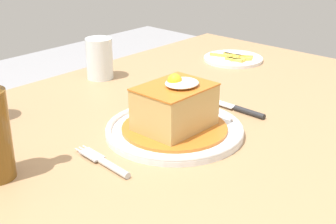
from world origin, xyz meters
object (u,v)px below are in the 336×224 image
object	(u,v)px
fork	(106,163)
side_plate_fries	(233,59)
main_plate	(176,129)
drinking_glass	(100,61)
knife	(240,109)

from	to	relation	value
fork	side_plate_fries	size ratio (longest dim) A/B	0.83
main_plate	side_plate_fries	distance (m)	0.53
fork	side_plate_fries	xyz separation A→B (m)	(0.67, 0.21, -0.00)
main_plate	drinking_glass	world-z (taller)	drinking_glass
knife	drinking_glass	world-z (taller)	drinking_glass
main_plate	knife	distance (m)	0.18
drinking_glass	side_plate_fries	bearing A→B (deg)	-24.34
knife	side_plate_fries	size ratio (longest dim) A/B	0.97
knife	drinking_glass	bearing A→B (deg)	97.42
fork	drinking_glass	size ratio (longest dim) A/B	1.35
drinking_glass	side_plate_fries	distance (m)	0.40
fork	side_plate_fries	bearing A→B (deg)	17.25
side_plate_fries	knife	bearing A→B (deg)	-142.63
main_plate	side_plate_fries	xyz separation A→B (m)	(0.49, 0.21, -0.00)
main_plate	drinking_glass	distance (m)	0.39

